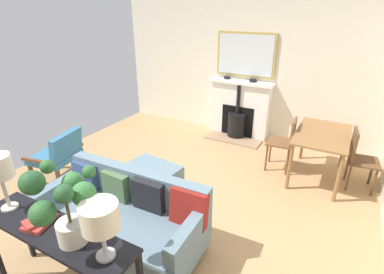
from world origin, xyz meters
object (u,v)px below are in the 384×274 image
object	(u,v)px
ottoman	(150,178)
table_lamp_far_end	(100,218)
fireplace	(239,112)
book_stack	(40,221)
dining_table	(322,139)
mantel_bowl_near	(227,77)
armchair_accent	(59,153)
mantel_bowl_far	(253,80)
potted_plant	(63,202)
console_table	(55,239)
dining_chair_by_back_wall	(358,155)
sofa	(125,216)
dining_chair_near_fireplace	(286,140)

from	to	relation	value
ottoman	table_lamp_far_end	distance (m)	2.08
fireplace	book_stack	world-z (taller)	fireplace
ottoman	dining_table	bearing A→B (deg)	128.91
mantel_bowl_near	armchair_accent	size ratio (longest dim) A/B	0.16
mantel_bowl_far	potted_plant	size ratio (longest dim) A/B	0.22
console_table	table_lamp_far_end	distance (m)	0.72
fireplace	table_lamp_far_end	world-z (taller)	table_lamp_far_end
fireplace	table_lamp_far_end	xyz separation A→B (m)	(4.22, 0.54, 0.63)
mantel_bowl_near	dining_chair_by_back_wall	size ratio (longest dim) A/B	0.14
armchair_accent	console_table	xyz separation A→B (m)	(1.35, 1.69, 0.23)
armchair_accent	book_stack	distance (m)	2.08
potted_plant	book_stack	bearing A→B (deg)	-93.31
potted_plant	sofa	bearing A→B (deg)	-163.52
console_table	table_lamp_far_end	xyz separation A→B (m)	(-0.00, 0.57, 0.44)
mantel_bowl_far	book_stack	bearing A→B (deg)	-5.27
fireplace	mantel_bowl_near	world-z (taller)	mantel_bowl_near
mantel_bowl_far	armchair_accent	size ratio (longest dim) A/B	0.17
fireplace	console_table	size ratio (longest dim) A/B	0.81
sofa	table_lamp_far_end	bearing A→B (deg)	35.18
mantel_bowl_near	dining_chair_near_fireplace	xyz separation A→B (m)	(1.00, 1.44, -0.62)
sofa	dining_chair_near_fireplace	world-z (taller)	dining_chair_near_fireplace
fireplace	armchair_accent	bearing A→B (deg)	-30.97
mantel_bowl_far	fireplace	bearing A→B (deg)	-79.19
fireplace	armchair_accent	distance (m)	3.35
sofa	book_stack	bearing A→B (deg)	-10.92
mantel_bowl_near	dining_table	xyz separation A→B (m)	(1.01, 1.94, -0.50)
ottoman	table_lamp_far_end	size ratio (longest dim) A/B	1.75
armchair_accent	book_stack	world-z (taller)	book_stack
mantel_bowl_near	ottoman	bearing A→B (deg)	-0.32
dining_chair_near_fireplace	table_lamp_far_end	bearing A→B (deg)	-10.10
mantel_bowl_far	potted_plant	bearing A→B (deg)	0.13
fireplace	armchair_accent	xyz separation A→B (m)	(2.87, -1.72, -0.04)
mantel_bowl_near	ottoman	size ratio (longest dim) A/B	0.16
mantel_bowl_near	book_stack	size ratio (longest dim) A/B	0.44
armchair_accent	table_lamp_far_end	distance (m)	2.72
mantel_bowl_near	ottoman	world-z (taller)	mantel_bowl_near
fireplace	dining_chair_near_fireplace	distance (m)	1.48
mantel_bowl_near	armchair_accent	world-z (taller)	mantel_bowl_near
dining_chair_by_back_wall	dining_chair_near_fireplace	bearing A→B (deg)	-90.85
dining_table	dining_chair_near_fireplace	xyz separation A→B (m)	(-0.01, -0.50, -0.12)
ottoman	dining_table	distance (m)	2.54
ottoman	potted_plant	xyz separation A→B (m)	(1.70, 0.55, 0.90)
armchair_accent	potted_plant	bearing A→B (deg)	54.76
armchair_accent	table_lamp_far_end	size ratio (longest dim) A/B	1.75
ottoman	book_stack	size ratio (longest dim) A/B	2.74
dining_chair_near_fireplace	dining_table	bearing A→B (deg)	89.39
ottoman	table_lamp_far_end	bearing A→B (deg)	27.51
dining_table	mantel_bowl_far	bearing A→B (deg)	-125.44
dining_chair_by_back_wall	console_table	bearing A→B (deg)	-33.56
mantel_bowl_near	book_stack	xyz separation A→B (m)	(4.26, 0.13, -0.34)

